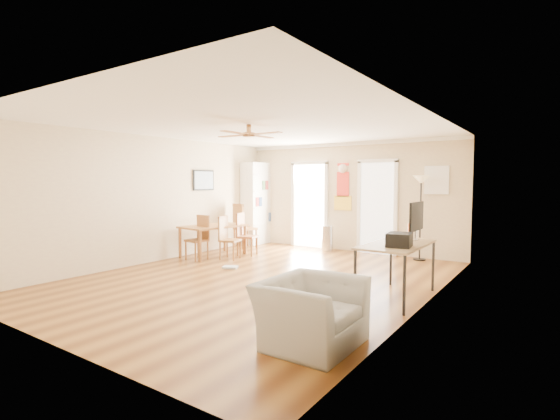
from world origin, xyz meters
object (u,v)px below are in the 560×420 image
Objects in this scene: computer_desk at (397,271)px; armchair at (311,312)px; dining_chair_right_b at (230,238)px; wastebasket_a at (356,286)px; printer at (399,240)px; dining_chair_right_a at (247,234)px; wastebasket_b at (327,286)px; trash_can at (327,238)px; dining_table at (213,241)px; torchiere_lamp at (420,218)px; bookshelf at (258,203)px; dining_chair_far at (245,226)px; dining_chair_near at (197,238)px.

armchair is at bearing -94.82° from computer_desk.
wastebasket_a is at bearing -121.47° from dining_chair_right_b.
dining_chair_right_a is at bearing 147.80° from printer.
dining_chair_right_b is 3.31m from wastebasket_b.
wastebasket_a is 1.12× the size of wastebasket_b.
dining_table is at bearing -130.65° from trash_can.
armchair is (0.72, -1.73, 0.20)m from wastebasket_b.
trash_can is (1.78, 2.07, -0.04)m from dining_table.
dining_chair_right_b is 4.03m from computer_desk.
dining_chair_right_a is 0.92× the size of armchair.
dining_chair_right_a reaches higher than dining_table.
dining_table is 0.77× the size of torchiere_lamp.
torchiere_lamp is 3.39m from wastebasket_a.
dining_table is (0.36, -2.12, -0.74)m from bookshelf.
trash_can is 2.03× the size of wastebasket_a.
torchiere_lamp reaches higher than computer_desk.
trash_can is 3.92m from wastebasket_a.
dining_chair_far is 4.19m from torchiere_lamp.
dining_chair_right_b is (0.00, -0.59, -0.02)m from dining_chair_right_a.
computer_desk is at bearing 0.73° from dining_chair_near.
wastebasket_a is at bearing -156.85° from computer_desk.
wastebasket_a is at bearing 10.26° from armchair.
dining_chair_right_b is (0.55, -0.06, 0.11)m from dining_table.
torchiere_lamp is 3.43m from printer.
torchiere_lamp reaches higher than dining_chair_near.
dining_chair_near is at bearing -124.49° from trash_can.
dining_chair_near is (-0.55, -1.04, -0.00)m from dining_chair_right_a.
dining_chair_far reaches higher than dining_chair_right_a.
printer is (0.65, -3.37, -0.01)m from torchiere_lamp.
dining_chair_near is (0.37, -2.63, -0.61)m from bookshelf.
armchair is at bearing -142.25° from dining_chair_right_b.
bookshelf is 1.93m from dining_chair_right_a.
computer_desk is at bearing -48.25° from trash_can.
wastebasket_a is (4.32, -3.30, -0.93)m from bookshelf.
computer_desk is 4.08× the size of printer.
torchiere_lamp is 5.26m from armchair.
dining_chair_right_a is 1.01× the size of dining_chair_near.
torchiere_lamp is (2.17, 0.06, 0.59)m from trash_can.
bookshelf reaches higher than trash_can.
wastebasket_a is 0.29× the size of armchair.
wastebasket_b is at bearing -62.30° from trash_can.
dining_chair_far is at bearing -93.65° from bookshelf.
wastebasket_a reaches higher than wastebasket_b.
trash_can is at bearing 49.35° from dining_table.
dining_chair_right_a reaches higher than armchair.
printer is (4.60, -0.73, 0.42)m from dining_chair_near.
computer_desk reaches higher than dining_table.
wastebasket_b is (3.03, -1.89, -0.34)m from dining_chair_right_a.
dining_chair_right_a is at bearing -154.87° from torchiere_lamp.
printer is (4.05, -1.77, 0.41)m from dining_chair_right_a.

